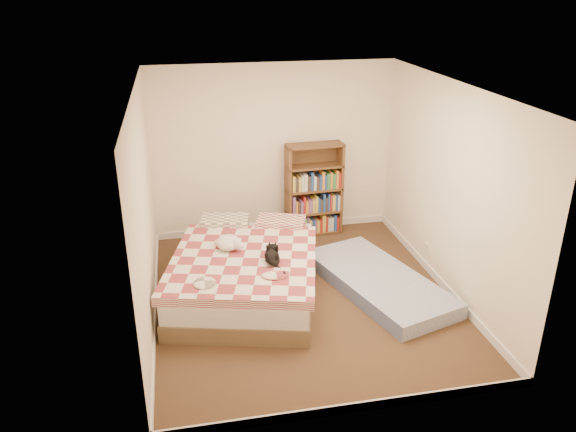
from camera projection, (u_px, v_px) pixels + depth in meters
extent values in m
cube|color=#4B2F20|center=(303.00, 297.00, 6.77)|extent=(3.50, 4.00, 0.01)
cube|color=white|center=(306.00, 88.00, 5.79)|extent=(3.50, 4.00, 0.01)
cube|color=white|center=(273.00, 151.00, 8.08)|extent=(3.50, 0.01, 2.50)
cube|color=white|center=(360.00, 290.00, 4.47)|extent=(3.50, 0.01, 2.50)
cube|color=white|center=(144.00, 212.00, 5.96)|extent=(0.01, 4.00, 2.50)
cube|color=white|center=(449.00, 190.00, 6.60)|extent=(0.01, 4.00, 2.50)
cube|color=white|center=(274.00, 227.00, 8.54)|extent=(3.50, 0.02, 0.10)
cube|color=white|center=(353.00, 407.00, 4.95)|extent=(3.50, 0.02, 0.10)
cube|color=white|center=(155.00, 309.00, 6.43)|extent=(0.02, 4.00, 0.10)
cube|color=white|center=(438.00, 279.00, 7.06)|extent=(0.02, 4.00, 0.10)
cube|color=white|center=(426.00, 248.00, 7.32)|extent=(0.03, 0.09, 0.13)
cube|color=brown|center=(246.00, 284.00, 6.85)|extent=(2.09, 2.59, 0.20)
cube|color=silver|center=(246.00, 268.00, 6.77)|extent=(2.05, 2.54, 0.23)
cube|color=#A13B43|center=(245.00, 255.00, 6.70)|extent=(2.07, 2.21, 0.11)
cube|color=gray|center=(209.00, 227.00, 7.39)|extent=(0.70, 0.54, 0.17)
cube|color=#A13B43|center=(265.00, 222.00, 7.53)|extent=(0.70, 0.54, 0.17)
cube|color=#4E351B|center=(288.00, 191.00, 8.14)|extent=(0.06, 0.28, 1.38)
cube|color=#4E351B|center=(340.00, 188.00, 8.28)|extent=(0.06, 0.28, 1.38)
cube|color=#4E351B|center=(312.00, 187.00, 8.33)|extent=(0.83, 0.07, 1.38)
cube|color=#4E351B|center=(313.00, 231.00, 8.47)|extent=(0.84, 0.32, 0.03)
cube|color=#4E351B|center=(314.00, 189.00, 8.21)|extent=(0.84, 0.32, 0.03)
cube|color=#4E351B|center=(315.00, 145.00, 7.95)|extent=(0.84, 0.32, 0.03)
cube|color=#6477A8|center=(378.00, 282.00, 6.91)|extent=(1.50, 2.25, 0.19)
ellipsoid|color=black|center=(272.00, 257.00, 6.40)|extent=(0.23, 0.40, 0.12)
sphere|color=black|center=(269.00, 249.00, 6.58)|extent=(0.14, 0.14, 0.12)
cone|color=black|center=(266.00, 244.00, 6.59)|extent=(0.05, 0.05, 0.04)
cone|color=black|center=(271.00, 243.00, 6.60)|extent=(0.05, 0.05, 0.04)
cylinder|color=black|center=(285.00, 269.00, 6.20)|extent=(0.07, 0.22, 0.04)
ellipsoid|color=white|center=(228.00, 242.00, 6.72)|extent=(0.29, 0.33, 0.16)
sphere|color=white|center=(237.00, 244.00, 6.64)|extent=(0.13, 0.13, 0.13)
sphere|color=white|center=(241.00, 246.00, 6.62)|extent=(0.06, 0.06, 0.06)
sphere|color=white|center=(217.00, 243.00, 6.76)|extent=(0.07, 0.07, 0.07)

